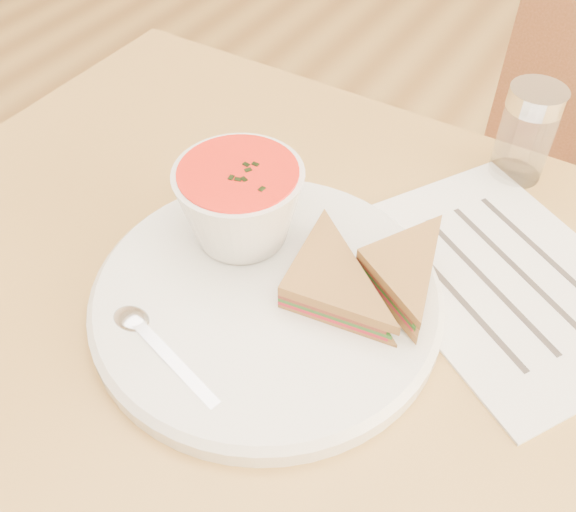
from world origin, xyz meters
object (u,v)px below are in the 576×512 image
Objects in this scene: condiment_shaker at (526,134)px; chair_far at (557,276)px; plate at (267,298)px; soup_bowl at (240,207)px.

chair_far is at bearing 65.28° from condiment_shaker.
condiment_shaker reaches higher than plate.
condiment_shaker is at bearing 66.47° from chair_far.
chair_far is 2.94× the size of plate.
plate is at bearing -113.51° from condiment_shaker.
plate is (-0.22, -0.48, 0.30)m from chair_far.
plate is 2.66× the size of soup_bowl.
condiment_shaker is (0.18, 0.25, -0.00)m from soup_bowl.
chair_far is 0.62m from soup_bowl.
condiment_shaker is (-0.09, -0.19, 0.35)m from chair_far.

